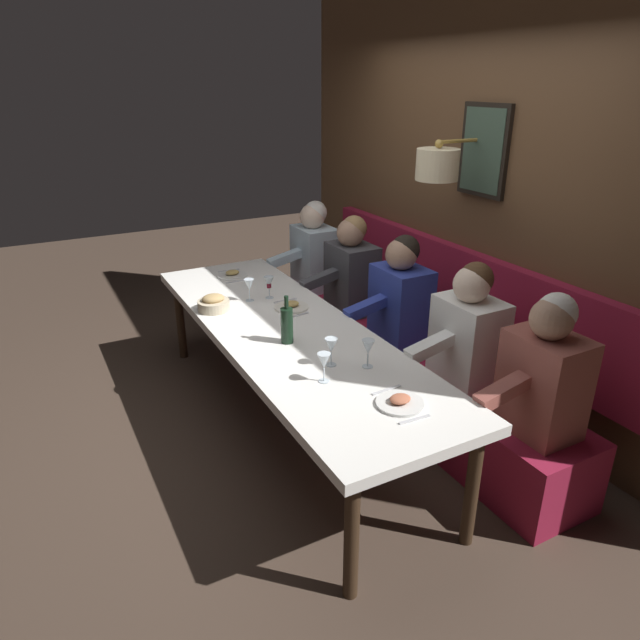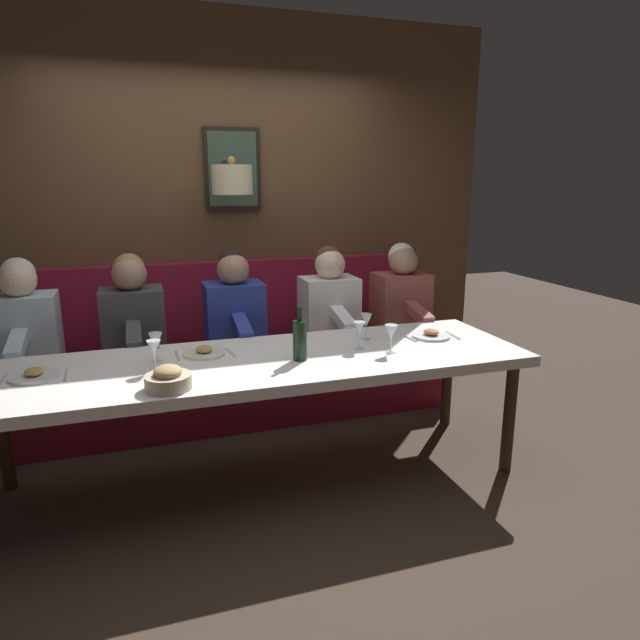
% 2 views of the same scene
% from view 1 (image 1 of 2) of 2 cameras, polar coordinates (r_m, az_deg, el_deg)
% --- Properties ---
extents(ground_plane, '(12.00, 12.00, 0.00)m').
position_cam_1_polar(ground_plane, '(4.01, -3.06, -10.54)').
color(ground_plane, '#423328').
extents(dining_table, '(0.90, 2.99, 0.74)m').
position_cam_1_polar(dining_table, '(3.67, -3.29, -1.66)').
color(dining_table, white).
rests_on(dining_table, ground_plane).
extents(banquette_bench, '(0.52, 3.19, 0.45)m').
position_cam_1_polar(banquette_bench, '(4.29, 7.72, -4.83)').
color(banquette_bench, maroon).
rests_on(banquette_bench, ground_plane).
extents(back_wall_panel, '(0.59, 4.39, 2.90)m').
position_cam_1_polar(back_wall_panel, '(4.25, 14.98, 10.73)').
color(back_wall_panel, brown).
rests_on(back_wall_panel, ground_plane).
extents(diner_nearest, '(0.60, 0.40, 0.79)m').
position_cam_1_polar(diner_nearest, '(3.19, 21.59, -4.72)').
color(diner_nearest, '#934C42').
rests_on(diner_nearest, banquette_bench).
extents(diner_near, '(0.60, 0.40, 0.79)m').
position_cam_1_polar(diner_near, '(3.55, 14.65, -1.00)').
color(diner_near, white).
rests_on(diner_near, banquette_bench).
extents(diner_middle, '(0.60, 0.40, 0.79)m').
position_cam_1_polar(diner_middle, '(4.04, 8.09, 2.54)').
color(diner_middle, '#283893').
rests_on(diner_middle, banquette_bench).
extents(diner_far, '(0.60, 0.40, 0.79)m').
position_cam_1_polar(diner_far, '(4.57, 3.14, 5.18)').
color(diner_far, '#3D3D42').
rests_on(diner_far, banquette_bench).
extents(diner_farthest, '(0.60, 0.40, 0.79)m').
position_cam_1_polar(diner_farthest, '(5.11, -0.63, 7.16)').
color(diner_farthest, silver).
rests_on(diner_farthest, banquette_bench).
extents(place_setting_0, '(0.24, 0.32, 0.05)m').
position_cam_1_polar(place_setting_0, '(3.96, -2.89, 1.38)').
color(place_setting_0, silver).
rests_on(place_setting_0, dining_table).
extents(place_setting_1, '(0.24, 0.31, 0.05)m').
position_cam_1_polar(place_setting_1, '(4.66, -8.77, 4.53)').
color(place_setting_1, silver).
rests_on(place_setting_1, dining_table).
extents(place_setting_2, '(0.24, 0.31, 0.05)m').
position_cam_1_polar(place_setting_2, '(2.84, 8.03, -8.17)').
color(place_setting_2, silver).
rests_on(place_setting_2, dining_table).
extents(wine_glass_0, '(0.07, 0.07, 0.16)m').
position_cam_1_polar(wine_glass_0, '(3.13, 1.10, -2.65)').
color(wine_glass_0, silver).
rests_on(wine_glass_0, dining_table).
extents(wine_glass_1, '(0.07, 0.07, 0.16)m').
position_cam_1_polar(wine_glass_1, '(3.13, 4.85, -2.80)').
color(wine_glass_1, silver).
rests_on(wine_glass_1, dining_table).
extents(wine_glass_2, '(0.07, 0.07, 0.16)m').
position_cam_1_polar(wine_glass_2, '(4.13, -5.15, 3.72)').
color(wine_glass_2, silver).
rests_on(wine_glass_2, dining_table).
extents(wine_glass_3, '(0.07, 0.07, 0.16)m').
position_cam_1_polar(wine_glass_3, '(2.97, 0.40, -4.20)').
color(wine_glass_3, silver).
rests_on(wine_glass_3, dining_table).
extents(wine_glass_4, '(0.07, 0.07, 0.16)m').
position_cam_1_polar(wine_glass_4, '(4.09, -7.13, 3.46)').
color(wine_glass_4, silver).
rests_on(wine_glass_4, dining_table).
extents(wine_bottle, '(0.08, 0.08, 0.30)m').
position_cam_1_polar(wine_bottle, '(3.41, -3.34, -0.48)').
color(wine_bottle, black).
rests_on(wine_bottle, dining_table).
extents(bread_bowl, '(0.22, 0.22, 0.12)m').
position_cam_1_polar(bread_bowl, '(3.98, -10.64, 1.64)').
color(bread_bowl, beige).
rests_on(bread_bowl, dining_table).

